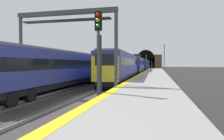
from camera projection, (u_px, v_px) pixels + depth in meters
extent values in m
plane|color=#282623|center=(86.00, 101.00, 13.90)|extent=(320.00, 320.00, 0.00)
cube|color=gray|center=(146.00, 96.00, 12.92)|extent=(112.00, 4.31, 1.05)
cube|color=yellow|center=(118.00, 87.00, 13.34)|extent=(112.00, 0.50, 0.01)
cube|color=#383533|center=(86.00, 101.00, 13.90)|extent=(160.00, 3.05, 0.06)
cube|color=gray|center=(77.00, 99.00, 14.06)|extent=(160.00, 0.07, 0.15)
cube|color=gray|center=(96.00, 100.00, 13.74)|extent=(160.00, 0.07, 0.15)
cube|color=#423D38|center=(30.00, 98.00, 14.94)|extent=(160.00, 2.99, 0.06)
cube|color=gray|center=(22.00, 96.00, 15.10)|extent=(160.00, 0.07, 0.15)
cube|color=gray|center=(38.00, 97.00, 14.77)|extent=(160.00, 0.07, 0.15)
cube|color=navy|center=(122.00, 65.00, 27.75)|extent=(19.87, 3.18, 2.91)
cube|color=black|center=(122.00, 62.00, 27.73)|extent=(19.08, 3.19, 0.83)
cube|color=slate|center=(122.00, 54.00, 27.70)|extent=(19.27, 2.75, 0.20)
cube|color=black|center=(122.00, 77.00, 27.80)|extent=(19.47, 2.84, 0.51)
cylinder|color=black|center=(107.00, 86.00, 19.02)|extent=(0.98, 2.53, 0.93)
cylinder|color=black|center=(111.00, 84.00, 20.78)|extent=(0.98, 2.53, 0.93)
cylinder|color=black|center=(128.00, 76.00, 34.84)|extent=(0.98, 2.53, 0.93)
cylinder|color=black|center=(129.00, 75.00, 36.60)|extent=(0.98, 2.53, 0.93)
cube|color=yellow|center=(105.00, 69.00, 18.03)|extent=(0.18, 2.62, 2.40)
cube|color=black|center=(105.00, 60.00, 17.95)|extent=(0.08, 1.91, 1.05)
sphere|color=#F2EACC|center=(113.00, 78.00, 17.84)|extent=(0.20, 0.20, 0.20)
sphere|color=#F2EACC|center=(97.00, 78.00, 18.15)|extent=(0.20, 0.20, 0.20)
cube|color=navy|center=(137.00, 65.00, 47.65)|extent=(19.87, 3.18, 2.91)
cube|color=black|center=(137.00, 62.00, 47.63)|extent=(19.08, 3.19, 0.99)
cube|color=slate|center=(137.00, 58.00, 47.60)|extent=(19.27, 2.75, 0.20)
cube|color=black|center=(137.00, 71.00, 47.70)|extent=(19.47, 2.84, 0.51)
cylinder|color=black|center=(133.00, 75.00, 39.06)|extent=(0.98, 2.53, 0.93)
cylinder|color=black|center=(134.00, 74.00, 40.82)|extent=(0.98, 2.53, 0.93)
cylinder|color=black|center=(139.00, 72.00, 54.60)|extent=(0.98, 2.53, 0.93)
cylinder|color=black|center=(139.00, 71.00, 56.36)|extent=(0.98, 2.53, 0.93)
cube|color=navy|center=(143.00, 64.00, 67.55)|extent=(19.87, 3.18, 2.91)
cube|color=black|center=(143.00, 63.00, 67.53)|extent=(19.08, 3.19, 0.92)
cube|color=slate|center=(143.00, 60.00, 67.50)|extent=(19.27, 2.75, 0.20)
cube|color=black|center=(143.00, 69.00, 67.60)|extent=(19.47, 2.84, 0.51)
cylinder|color=black|center=(142.00, 71.00, 59.15)|extent=(0.98, 2.53, 0.93)
cylinder|color=black|center=(142.00, 71.00, 60.91)|extent=(0.98, 2.53, 0.93)
cylinder|color=black|center=(144.00, 69.00, 74.31)|extent=(0.98, 2.53, 0.93)
cylinder|color=black|center=(144.00, 69.00, 76.07)|extent=(0.98, 2.53, 0.93)
cube|color=navy|center=(146.00, 64.00, 87.44)|extent=(19.87, 3.18, 2.91)
cube|color=black|center=(146.00, 64.00, 87.44)|extent=(19.08, 3.19, 0.86)
cube|color=slate|center=(146.00, 61.00, 87.39)|extent=(19.27, 2.75, 0.20)
cube|color=black|center=(146.00, 68.00, 87.50)|extent=(19.47, 2.84, 0.51)
cylinder|color=black|center=(146.00, 69.00, 78.71)|extent=(0.98, 2.53, 0.93)
cylinder|color=black|center=(146.00, 69.00, 80.47)|extent=(0.98, 2.53, 0.93)
cylinder|color=black|center=(147.00, 68.00, 94.55)|extent=(0.98, 2.53, 0.93)
cylinder|color=black|center=(147.00, 68.00, 96.31)|extent=(0.98, 2.53, 0.93)
cube|color=black|center=(137.00, 56.00, 47.58)|extent=(1.34, 1.67, 0.90)
cube|color=navy|center=(59.00, 67.00, 19.32)|extent=(18.25, 3.19, 2.69)
cube|color=black|center=(59.00, 64.00, 19.31)|extent=(17.52, 3.20, 0.82)
cube|color=slate|center=(59.00, 52.00, 19.27)|extent=(17.69, 2.76, 0.20)
cube|color=black|center=(59.00, 82.00, 19.37)|extent=(17.88, 2.85, 0.54)
cylinder|color=black|center=(88.00, 80.00, 26.75)|extent=(1.04, 2.56, 0.98)
cylinder|color=black|center=(83.00, 81.00, 25.01)|extent=(1.04, 2.56, 0.98)
cylinder|color=black|center=(17.00, 94.00, 13.75)|extent=(1.04, 2.56, 0.98)
cube|color=#E5B20F|center=(92.00, 67.00, 28.16)|extent=(0.18, 2.65, 2.29)
cube|color=black|center=(92.00, 62.00, 28.19)|extent=(0.09, 1.93, 0.97)
sphere|color=#F2EACC|center=(87.00, 72.00, 28.43)|extent=(0.20, 0.20, 0.20)
sphere|color=#F2EACC|center=(97.00, 73.00, 28.05)|extent=(0.20, 0.20, 0.20)
cube|color=navy|center=(107.00, 65.00, 37.54)|extent=(18.25, 3.19, 2.69)
cube|color=black|center=(107.00, 64.00, 37.53)|extent=(17.52, 3.20, 0.81)
cube|color=slate|center=(107.00, 58.00, 37.49)|extent=(17.69, 2.76, 0.20)
cube|color=black|center=(107.00, 73.00, 37.59)|extent=(17.88, 2.85, 0.54)
cylinder|color=black|center=(116.00, 73.00, 45.32)|extent=(1.04, 2.56, 0.98)
cylinder|color=black|center=(115.00, 73.00, 43.58)|extent=(1.04, 2.56, 0.98)
cylinder|color=black|center=(96.00, 77.00, 31.62)|extent=(1.04, 2.56, 0.98)
cylinder|color=black|center=(93.00, 78.00, 29.88)|extent=(1.04, 2.56, 0.98)
cube|color=black|center=(107.00, 55.00, 37.47)|extent=(1.34, 1.69, 0.90)
cylinder|color=#38383D|center=(99.00, 71.00, 10.94)|extent=(0.16, 0.16, 4.49)
cube|color=black|center=(98.00, 21.00, 10.85)|extent=(0.20, 0.38, 1.05)
cube|color=#38383D|center=(99.00, 71.00, 11.08)|extent=(0.04, 0.28, 4.04)
sphere|color=red|center=(98.00, 15.00, 10.72)|extent=(0.20, 0.20, 0.20)
sphere|color=yellow|center=(98.00, 20.00, 10.73)|extent=(0.20, 0.20, 0.20)
sphere|color=green|center=(98.00, 26.00, 10.73)|extent=(0.20, 0.20, 0.20)
cylinder|color=#4C4C54|center=(146.00, 65.00, 56.74)|extent=(0.16, 0.16, 4.64)
cube|color=black|center=(146.00, 56.00, 56.66)|extent=(0.20, 0.38, 0.75)
cube|color=#4C4C54|center=(146.00, 65.00, 56.88)|extent=(0.04, 0.28, 4.18)
sphere|color=red|center=(146.00, 55.00, 56.52)|extent=(0.20, 0.20, 0.20)
sphere|color=yellow|center=(146.00, 56.00, 56.53)|extent=(0.20, 0.20, 0.20)
cylinder|color=#4C4C54|center=(152.00, 65.00, 109.13)|extent=(0.16, 0.16, 3.75)
cube|color=black|center=(152.00, 61.00, 109.05)|extent=(0.20, 0.38, 1.05)
cube|color=#4C4C54|center=(152.00, 65.00, 109.26)|extent=(0.04, 0.28, 3.37)
sphere|color=red|center=(152.00, 60.00, 108.91)|extent=(0.20, 0.20, 0.20)
sphere|color=yellow|center=(152.00, 61.00, 108.92)|extent=(0.20, 0.20, 0.20)
sphere|color=green|center=(152.00, 61.00, 108.93)|extent=(0.20, 0.20, 0.20)
cylinder|color=#3F3F47|center=(21.00, 56.00, 16.69)|extent=(0.28, 0.28, 6.55)
cylinder|color=#3F3F47|center=(116.00, 55.00, 14.80)|extent=(0.28, 0.28, 6.55)
cube|color=#3F3F47|center=(65.00, 13.00, 15.63)|extent=(0.36, 8.58, 0.35)
cube|color=#2D2D33|center=(65.00, 21.00, 15.65)|extent=(0.70, 7.47, 0.08)
cube|color=brown|center=(146.00, 61.00, 122.15)|extent=(2.23, 19.32, 8.30)
cube|color=black|center=(146.00, 63.00, 121.05)|extent=(0.12, 10.82, 5.81)
cylinder|color=black|center=(146.00, 59.00, 120.96)|extent=(0.12, 10.82, 10.82)
cylinder|color=#595B60|center=(118.00, 61.00, 81.60)|extent=(0.22, 0.22, 7.93)
cylinder|color=#595B60|center=(120.00, 52.00, 81.28)|extent=(0.08, 1.84, 0.08)
cylinder|color=#595B60|center=(164.00, 58.00, 57.41)|extent=(0.22, 0.22, 8.49)
cylinder|color=#595B60|center=(161.00, 46.00, 57.51)|extent=(0.08, 1.96, 0.08)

